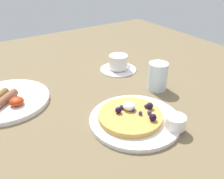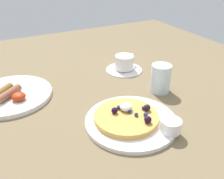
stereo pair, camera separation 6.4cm
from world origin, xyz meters
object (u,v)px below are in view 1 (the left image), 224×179
(coffee_saucer, at_px, (118,69))
(coffee_cup, at_px, (119,61))
(syrup_ramekin, at_px, (176,122))
(water_glass, at_px, (158,76))
(breakfast_plate, at_px, (6,100))
(pancake_plate, at_px, (135,120))

(coffee_saucer, relative_size, coffee_cup, 1.44)
(syrup_ramekin, relative_size, water_glass, 0.56)
(breakfast_plate, bearing_deg, syrup_ramekin, -49.18)
(breakfast_plate, bearing_deg, pancake_plate, -47.69)
(coffee_cup, height_order, water_glass, water_glass)
(pancake_plate, xyz_separation_m, syrup_ramekin, (0.06, -0.09, 0.02))
(breakfast_plate, height_order, water_glass, water_glass)
(pancake_plate, bearing_deg, coffee_saucer, 63.17)
(pancake_plate, bearing_deg, breakfast_plate, 132.31)
(coffee_cup, relative_size, water_glass, 1.04)
(syrup_ramekin, xyz_separation_m, coffee_saucer, (0.09, 0.38, -0.02))
(water_glass, bearing_deg, coffee_saucer, 96.33)
(water_glass, bearing_deg, coffee_cup, 95.83)
(syrup_ramekin, xyz_separation_m, water_glass, (0.11, 0.19, 0.02))
(breakfast_plate, bearing_deg, coffee_cup, 1.34)
(syrup_ramekin, xyz_separation_m, breakfast_plate, (-0.32, 0.37, -0.02))
(breakfast_plate, bearing_deg, water_glass, -22.83)
(syrup_ramekin, bearing_deg, pancake_plate, 125.22)
(coffee_cup, bearing_deg, water_glass, -84.17)
(breakfast_plate, xyz_separation_m, coffee_saucer, (0.41, 0.01, -0.00))
(pancake_plate, xyz_separation_m, coffee_cup, (0.15, 0.30, 0.03))
(syrup_ramekin, distance_m, coffee_saucer, 0.39)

